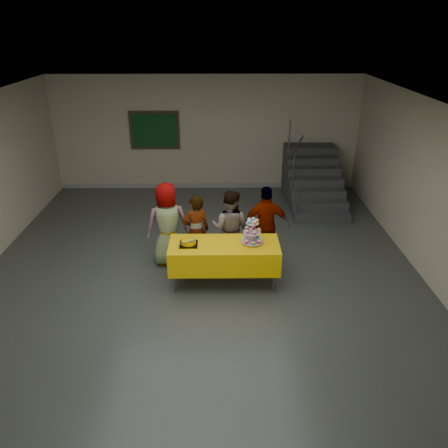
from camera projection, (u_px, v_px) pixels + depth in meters
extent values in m
plane|color=#4C514C|center=(200.00, 288.00, 7.58)|extent=(10.00, 10.00, 0.00)
cube|color=#C1B99C|center=(206.00, 134.00, 11.46)|extent=(8.00, 0.04, 3.00)
cube|color=#C1B99C|center=(448.00, 207.00, 6.98)|extent=(0.04, 10.00, 3.00)
cube|color=silver|center=(195.00, 113.00, 6.30)|extent=(8.00, 10.00, 0.04)
cube|color=#999999|center=(207.00, 186.00, 12.06)|extent=(7.90, 0.03, 0.12)
cylinder|color=#595960|center=(174.00, 274.00, 7.31)|extent=(0.04, 0.04, 0.73)
cylinder|color=#595960|center=(274.00, 273.00, 7.33)|extent=(0.04, 0.04, 0.73)
cylinder|color=#595960|center=(177.00, 257.00, 7.84)|extent=(0.04, 0.04, 0.73)
cylinder|color=#595960|center=(271.00, 256.00, 7.85)|extent=(0.04, 0.04, 0.73)
cube|color=#595960|center=(224.00, 245.00, 7.42)|extent=(1.80, 0.70, 0.02)
cube|color=#FFC605|center=(224.00, 255.00, 7.50)|extent=(1.88, 0.78, 0.44)
cylinder|color=silver|center=(252.00, 242.00, 7.45)|extent=(0.18, 0.18, 0.01)
cylinder|color=silver|center=(252.00, 232.00, 7.36)|extent=(0.02, 0.02, 0.42)
cylinder|color=silver|center=(252.00, 241.00, 7.44)|extent=(0.38, 0.38, 0.01)
cylinder|color=silver|center=(252.00, 232.00, 7.37)|extent=(0.30, 0.30, 0.01)
cylinder|color=silver|center=(253.00, 223.00, 7.30)|extent=(0.22, 0.22, 0.01)
cube|color=black|center=(189.00, 244.00, 7.38)|extent=(0.30, 0.30, 0.02)
cylinder|color=#FCBF00|center=(189.00, 242.00, 7.36)|extent=(0.25, 0.25, 0.07)
ellipsoid|color=#FCBF00|center=(188.00, 240.00, 7.35)|extent=(0.25, 0.25, 0.05)
ellipsoid|color=white|center=(191.00, 240.00, 7.31)|extent=(0.08, 0.08, 0.02)
cube|color=silver|center=(187.00, 243.00, 7.22)|extent=(0.30, 0.16, 0.04)
imported|color=slate|center=(168.00, 224.00, 8.06)|extent=(0.87, 0.66, 1.59)
imported|color=slate|center=(196.00, 231.00, 8.02)|extent=(0.59, 0.47, 1.40)
imported|color=slate|center=(230.00, 228.00, 8.07)|extent=(0.83, 0.72, 1.46)
imported|color=slate|center=(266.00, 225.00, 8.11)|extent=(0.90, 0.39, 1.51)
cube|color=#424447|center=(322.00, 217.00, 10.05)|extent=(1.30, 0.30, 0.18)
cube|color=#424447|center=(319.00, 209.00, 10.29)|extent=(1.30, 0.30, 0.36)
cube|color=#424447|center=(317.00, 200.00, 10.52)|extent=(1.30, 0.30, 0.54)
cube|color=#424447|center=(315.00, 192.00, 10.75)|extent=(1.30, 0.30, 0.72)
cube|color=#424447|center=(313.00, 185.00, 10.99)|extent=(1.30, 0.30, 0.90)
cube|color=#424447|center=(311.00, 177.00, 11.22)|extent=(1.30, 0.30, 1.08)
cube|color=#424447|center=(309.00, 170.00, 11.45)|extent=(1.30, 0.30, 1.26)
cube|color=#424447|center=(307.00, 167.00, 11.72)|extent=(1.30, 0.30, 1.26)
cylinder|color=#595960|center=(297.00, 204.00, 9.85)|extent=(0.04, 0.04, 0.90)
cylinder|color=#595960|center=(293.00, 170.00, 10.34)|extent=(0.04, 0.04, 0.90)
cylinder|color=#595960|center=(289.00, 138.00, 10.93)|extent=(0.04, 0.04, 0.90)
cylinder|color=#595960|center=(294.00, 151.00, 10.20)|extent=(0.04, 1.85, 1.20)
cube|color=#472B16|center=(155.00, 130.00, 11.38)|extent=(1.30, 0.04, 1.00)
cube|color=#17481F|center=(154.00, 131.00, 11.36)|extent=(1.18, 0.02, 0.88)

